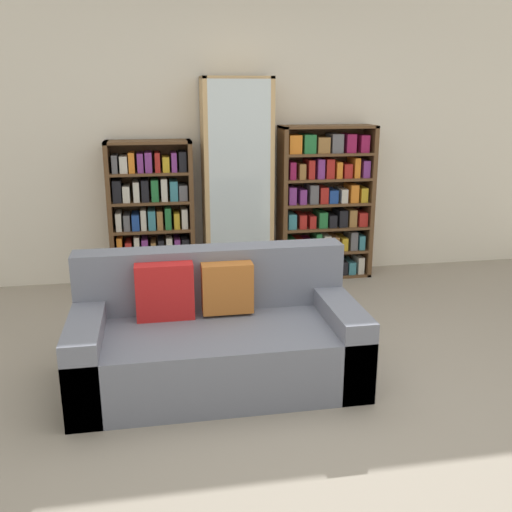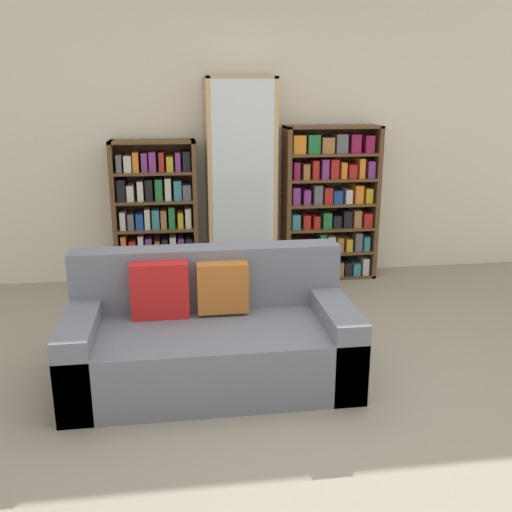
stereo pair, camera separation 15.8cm
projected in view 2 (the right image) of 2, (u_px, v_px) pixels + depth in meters
ground_plane at (312, 403)px, 3.37m from camera, size 16.00×16.00×0.00m
wall_back at (253, 137)px, 5.41m from camera, size 6.71×0.06×2.70m
couch at (210, 337)px, 3.59m from camera, size 1.75×0.86×0.80m
bookshelf_left at (156, 216)px, 5.28m from camera, size 0.77×0.32×1.35m
display_cabinet at (241, 184)px, 5.29m from camera, size 0.63×0.36×1.90m
bookshelf_right at (330, 204)px, 5.48m from camera, size 0.90×0.32×1.46m
wine_bottle at (336, 310)px, 4.36m from camera, size 0.09×0.09×0.38m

